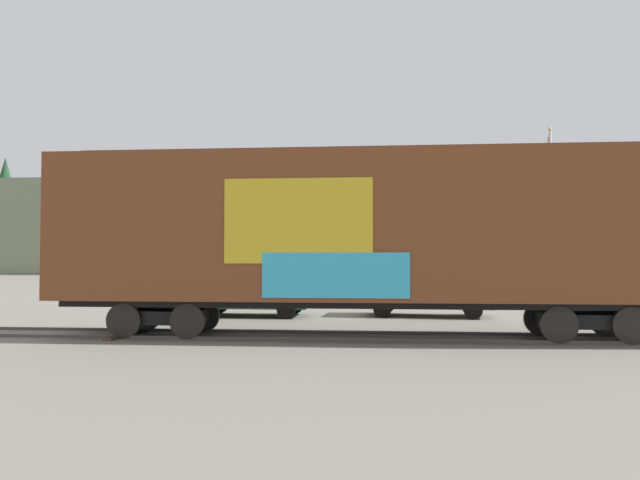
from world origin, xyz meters
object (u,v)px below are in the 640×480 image
at_px(freight_car, 368,230).
at_px(parked_car_tan, 426,294).
at_px(flagpole, 550,189).
at_px(parked_car_green, 251,293).

distance_m(freight_car, parked_car_tan, 6.40).
xyz_separation_m(freight_car, flagpole, (8.58, 11.39, 2.41)).
relative_size(flagpole, parked_car_green, 1.85).
relative_size(freight_car, flagpole, 2.07).
height_order(freight_car, flagpole, flagpole).
relative_size(freight_car, parked_car_tan, 3.51).
bearing_deg(freight_car, parked_car_tan, 68.62).
relative_size(flagpole, parked_car_tan, 1.69).
xyz_separation_m(flagpole, parked_car_tan, (-6.37, -5.74, -4.46)).
relative_size(parked_car_green, parked_car_tan, 0.91).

